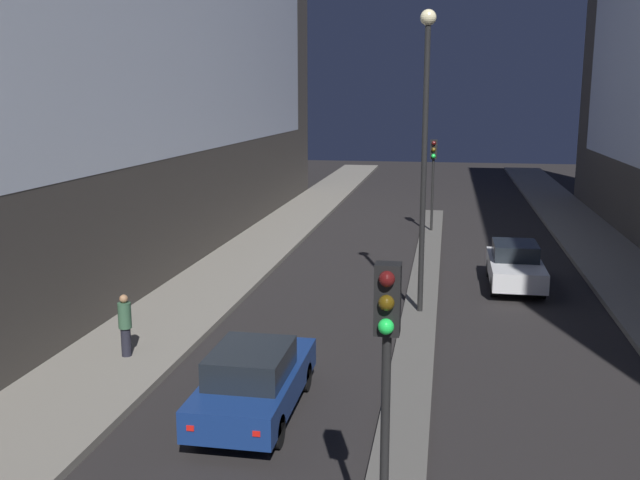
% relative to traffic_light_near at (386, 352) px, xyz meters
% --- Properties ---
extents(median_strip, '(1.01, 33.63, 0.14)m').
position_rel_traffic_light_near_xyz_m(median_strip, '(0.00, 14.71, -3.24)').
color(median_strip, '#56544F').
rests_on(median_strip, ground).
extents(traffic_light_near, '(0.32, 0.42, 4.30)m').
position_rel_traffic_light_near_xyz_m(traffic_light_near, '(0.00, 0.00, 0.00)').
color(traffic_light_near, black).
rests_on(traffic_light_near, median_strip).
extents(traffic_light_mid, '(0.32, 0.42, 4.30)m').
position_rel_traffic_light_near_xyz_m(traffic_light_mid, '(0.00, 25.34, 0.00)').
color(traffic_light_mid, black).
rests_on(traffic_light_mid, median_strip).
extents(street_lamp, '(0.45, 0.45, 8.64)m').
position_rel_traffic_light_near_xyz_m(street_lamp, '(0.00, 12.19, 2.25)').
color(street_lamp, black).
rests_on(street_lamp, median_strip).
extents(car_left_lane, '(1.73, 4.32, 1.52)m').
position_rel_traffic_light_near_xyz_m(car_left_lane, '(-3.06, 4.75, -2.55)').
color(car_left_lane, navy).
rests_on(car_left_lane, ground).
extents(car_right_lane, '(1.73, 4.23, 1.49)m').
position_rel_traffic_light_near_xyz_m(car_right_lane, '(3.06, 16.07, -2.55)').
color(car_right_lane, silver).
rests_on(car_right_lane, ground).
extents(pedestrian_on_left_sidewalk, '(0.32, 0.32, 1.56)m').
position_rel_traffic_light_near_xyz_m(pedestrian_on_left_sidewalk, '(-6.94, 7.05, -2.31)').
color(pedestrian_on_left_sidewalk, black).
rests_on(pedestrian_on_left_sidewalk, sidewalk_left).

